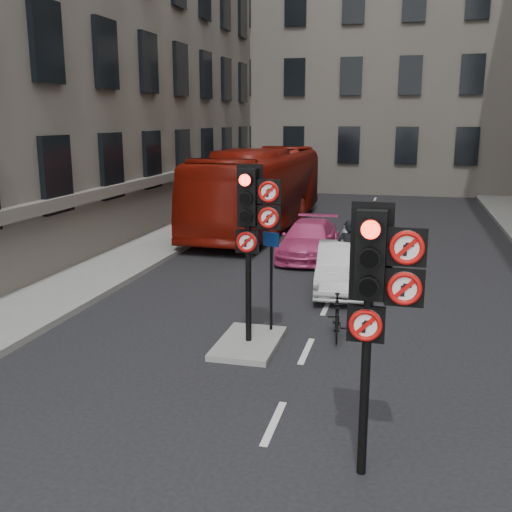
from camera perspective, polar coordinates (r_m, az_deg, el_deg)
The scene contains 13 objects.
ground at distance 7.87m, azimuth -1.71°, elevation -22.39°, with size 120.00×120.00×0.00m, color black.
pavement_left at distance 20.76m, azimuth -11.81°, elevation 0.23°, with size 3.00×50.00×0.16m, color gray.
centre_island at distance 12.40m, azimuth -0.71°, elevation -8.29°, with size 1.20×2.00×0.12m, color gray.
building_far at distance 44.54m, azimuth 12.55°, elevation 19.68°, with size 30.00×14.00×20.00m, color #696058.
signal_near at distance 7.43m, azimuth 11.40°, elevation -2.68°, with size 0.91×0.40×3.58m.
signal_far at distance 11.68m, azimuth -0.35°, elevation 3.84°, with size 0.91×0.40×3.58m.
car_silver at distance 18.54m, azimuth 9.90°, elevation 0.92°, with size 1.78×4.41×1.50m, color #A2A5AA.
car_white at distance 16.38m, azimuth 8.23°, elevation -1.06°, with size 1.32×3.79×1.25m, color silver.
car_pink at distance 20.14m, azimuth 5.05°, elevation 1.58°, with size 1.69×4.15×1.20m, color #CE3C7A.
bus_red at distance 25.33m, azimuth 0.34°, elevation 6.41°, with size 2.81×11.99×3.34m, color maroon.
motorcycle at distance 12.91m, azimuth 7.71°, elevation -5.72°, with size 0.42×1.48×0.89m, color black.
motorcyclist at distance 16.74m, azimuth 8.83°, elevation 0.32°, with size 0.68×0.45×1.87m, color black.
info_sign at distance 12.58m, azimuth 1.45°, elevation -1.11°, with size 0.36×0.16×2.14m.
Camera 1 is at (1.79, -6.17, 4.55)m, focal length 42.00 mm.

